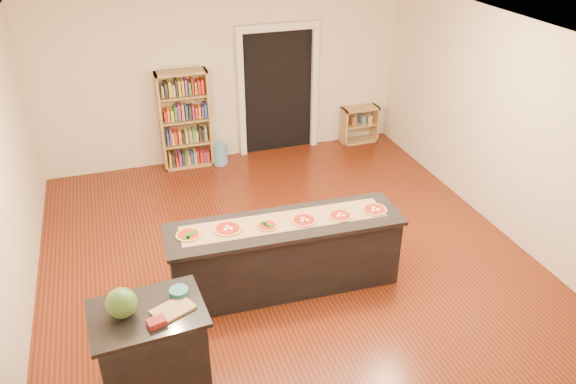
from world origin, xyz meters
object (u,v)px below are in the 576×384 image
object	(u,v)px
waste_bin	(220,154)
side_counter	(153,353)
low_shelf	(359,125)
kitchen_island	(285,255)
bookshelf	(185,120)
watermelon	(121,303)

from	to	relation	value
waste_bin	side_counter	bearing A→B (deg)	-109.19
low_shelf	waste_bin	distance (m)	2.61
kitchen_island	bookshelf	world-z (taller)	bookshelf
bookshelf	waste_bin	world-z (taller)	bookshelf
kitchen_island	side_counter	xyz separation A→B (m)	(-1.62, -1.12, 0.05)
waste_bin	watermelon	distance (m)	4.97
kitchen_island	waste_bin	size ratio (longest dim) A/B	7.37
watermelon	bookshelf	bearing A→B (deg)	74.87
low_shelf	watermelon	size ratio (longest dim) A/B	2.50
kitchen_island	low_shelf	size ratio (longest dim) A/B	4.03
kitchen_island	side_counter	bearing A→B (deg)	-142.93
side_counter	waste_bin	size ratio (longest dim) A/B	2.71
kitchen_island	bookshelf	size ratio (longest dim) A/B	1.64
bookshelf	watermelon	bearing A→B (deg)	-105.13
kitchen_island	watermelon	size ratio (longest dim) A/B	10.08
side_counter	watermelon	bearing A→B (deg)	171.53
kitchen_island	side_counter	size ratio (longest dim) A/B	2.71
kitchen_island	low_shelf	world-z (taller)	kitchen_island
kitchen_island	low_shelf	bearing A→B (deg)	56.49
low_shelf	watermelon	world-z (taller)	watermelon
bookshelf	watermelon	distance (m)	4.84
low_shelf	bookshelf	bearing A→B (deg)	-179.95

